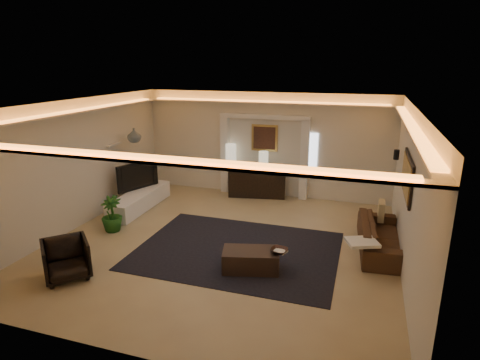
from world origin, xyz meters
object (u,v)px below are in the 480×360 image
(coffee_table, at_px, (251,260))
(sofa, at_px, (381,236))
(console, at_px, (257,183))
(armchair, at_px, (66,259))

(coffee_table, bearing_deg, sofa, 20.63)
(console, xyz_separation_m, sofa, (3.28, -2.52, -0.10))
(console, height_order, coffee_table, console)
(console, bearing_deg, sofa, -47.71)
(coffee_table, distance_m, armchair, 3.27)
(sofa, bearing_deg, armchair, 113.88)
(console, height_order, sofa, console)
(armchair, bearing_deg, coffee_table, -24.19)
(armchair, bearing_deg, sofa, -18.26)
(console, relative_size, sofa, 0.76)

